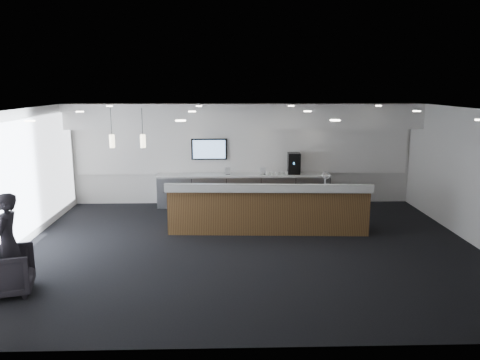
{
  "coord_description": "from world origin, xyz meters",
  "views": [
    {
      "loc": [
        -0.5,
        -9.77,
        3.52
      ],
      "look_at": [
        -0.17,
        1.3,
        1.25
      ],
      "focal_mm": 35.0,
      "sensor_mm": 36.0,
      "label": 1
    }
  ],
  "objects_px": {
    "service_counter": "(268,209)",
    "armchair": "(6,272)",
    "lounge_guest": "(8,242)",
    "coffee_machine": "(294,163)"
  },
  "relations": [
    {
      "from": "coffee_machine",
      "to": "armchair",
      "type": "bearing_deg",
      "value": -132.79
    },
    {
      "from": "service_counter",
      "to": "coffee_machine",
      "type": "relative_size",
      "value": 7.89
    },
    {
      "from": "coffee_machine",
      "to": "armchair",
      "type": "height_order",
      "value": "coffee_machine"
    },
    {
      "from": "service_counter",
      "to": "coffee_machine",
      "type": "bearing_deg",
      "value": 71.75
    },
    {
      "from": "coffee_machine",
      "to": "armchair",
      "type": "relative_size",
      "value": 0.71
    },
    {
      "from": "armchair",
      "to": "lounge_guest",
      "type": "distance_m",
      "value": 0.51
    },
    {
      "from": "service_counter",
      "to": "armchair",
      "type": "height_order",
      "value": "service_counter"
    },
    {
      "from": "service_counter",
      "to": "lounge_guest",
      "type": "bearing_deg",
      "value": -144.16
    },
    {
      "from": "armchair",
      "to": "coffee_machine",
      "type": "bearing_deg",
      "value": -60.31
    },
    {
      "from": "coffee_machine",
      "to": "lounge_guest",
      "type": "distance_m",
      "value": 8.05
    }
  ]
}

